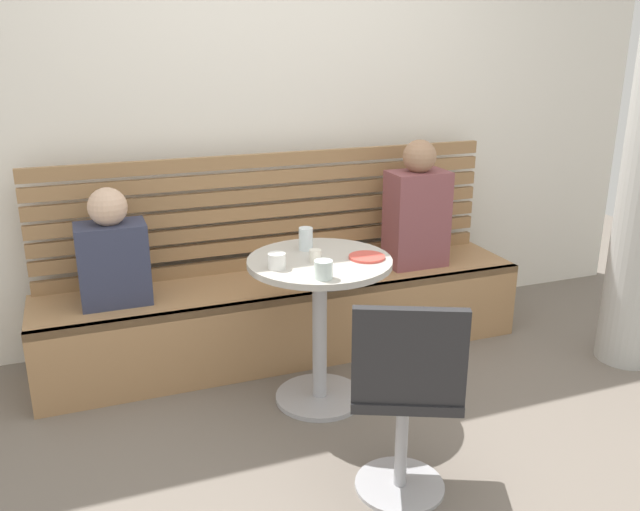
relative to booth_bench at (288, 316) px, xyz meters
name	(u,v)px	position (x,y,z in m)	size (l,w,h in m)	color
ground	(378,473)	(0.00, -1.20, -0.22)	(8.00, 8.00, 0.00)	#70665B
back_wall	(260,88)	(0.00, 0.44, 1.23)	(5.20, 0.10, 2.90)	white
booth_bench	(288,316)	(0.00, 0.00, 0.00)	(2.70, 0.52, 0.44)	#A87C51
booth_backrest	(273,211)	(0.00, 0.24, 0.56)	(2.65, 0.04, 0.67)	#9A7249
cafe_table	(320,303)	(-0.02, -0.56, 0.30)	(0.68, 0.68, 0.74)	#ADADB2
white_chair	(405,393)	(0.02, -1.36, 0.24)	(0.53, 0.53, 0.85)	#ADADB2
person_adult	(417,210)	(0.79, -0.02, 0.55)	(0.34, 0.22, 0.74)	brown
person_child_left	(112,254)	(-0.91, 0.00, 0.48)	(0.34, 0.22, 0.59)	#333851
cup_espresso_small	(315,255)	(-0.05, -0.58, 0.55)	(0.06, 0.06, 0.06)	silver
cup_water_clear	(306,239)	(-0.03, -0.40, 0.57)	(0.07, 0.07, 0.11)	white
cup_glass_short	(323,270)	(-0.09, -0.81, 0.56)	(0.08, 0.08, 0.08)	silver
cup_ceramic_white	(277,261)	(-0.24, -0.61, 0.55)	(0.08, 0.08, 0.07)	white
plate_small	(367,257)	(0.19, -0.63, 0.52)	(0.17, 0.17, 0.01)	#DB4C42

